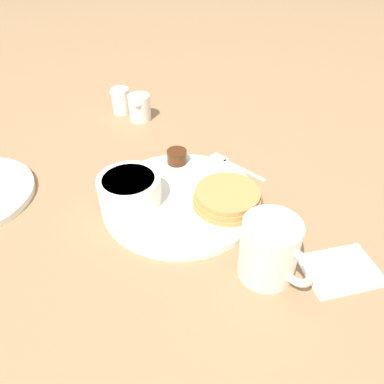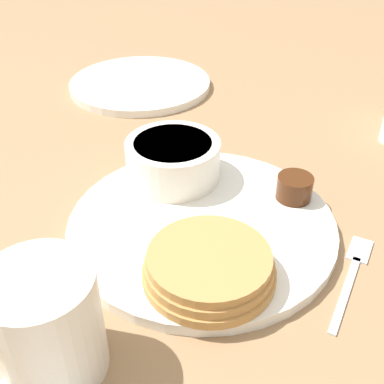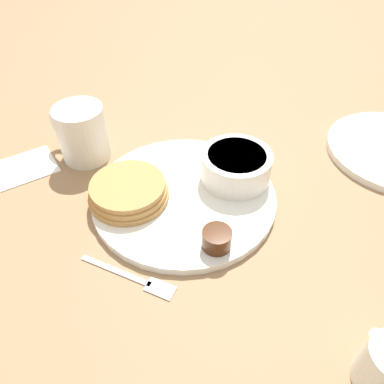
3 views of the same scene
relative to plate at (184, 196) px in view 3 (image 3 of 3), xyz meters
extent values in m
plane|color=#93704C|center=(0.00, 0.00, -0.01)|extent=(4.00, 4.00, 0.00)
cylinder|color=white|center=(0.00, 0.00, 0.00)|extent=(0.27, 0.27, 0.01)
cylinder|color=#B78447|center=(-0.07, 0.04, 0.01)|extent=(0.12, 0.12, 0.01)
cylinder|color=#B78447|center=(-0.07, 0.04, 0.02)|extent=(0.11, 0.11, 0.01)
cylinder|color=#B78447|center=(-0.07, 0.04, 0.03)|extent=(0.11, 0.11, 0.01)
cylinder|color=white|center=(0.08, -0.02, 0.03)|extent=(0.11, 0.11, 0.05)
cylinder|color=white|center=(0.08, -0.02, 0.05)|extent=(0.09, 0.09, 0.01)
cylinder|color=#47230F|center=(-0.02, -0.11, 0.02)|extent=(0.04, 0.04, 0.03)
cylinder|color=white|center=(0.10, -0.03, 0.02)|extent=(0.04, 0.04, 0.03)
sphere|color=white|center=(0.10, -0.03, 0.04)|extent=(0.02, 0.02, 0.02)
cylinder|color=silver|center=(-0.08, 0.18, 0.04)|extent=(0.08, 0.08, 0.09)
torus|color=silver|center=(-0.10, 0.22, 0.04)|extent=(0.04, 0.06, 0.06)
cone|color=white|center=(0.02, -0.30, 0.05)|extent=(0.02, 0.02, 0.01)
cube|color=silver|center=(-0.14, -0.06, 0.00)|extent=(0.06, 0.09, 0.00)
cube|color=silver|center=(-0.11, -0.11, 0.00)|extent=(0.04, 0.04, 0.00)
cube|color=white|center=(-0.18, 0.21, 0.00)|extent=(0.11, 0.08, 0.00)
camera|label=1|loc=(0.12, 0.49, 0.42)|focal=35.00mm
camera|label=2|loc=(-0.32, 0.21, 0.31)|focal=45.00mm
camera|label=3|loc=(-0.22, -0.34, 0.39)|focal=35.00mm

